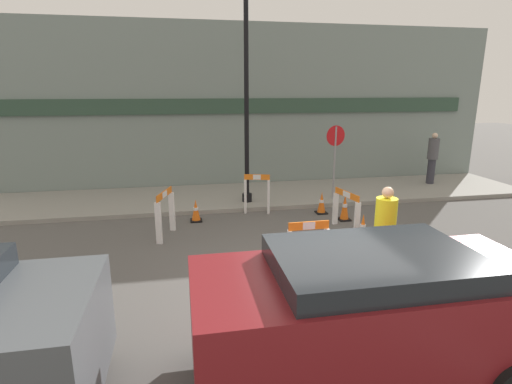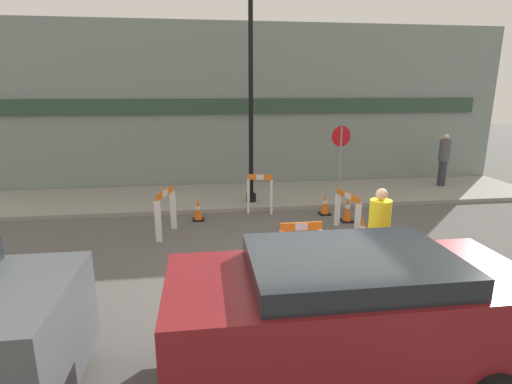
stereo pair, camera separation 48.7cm
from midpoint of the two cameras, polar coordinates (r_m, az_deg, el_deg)
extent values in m
plane|color=#565451|center=(7.25, 9.12, -13.29)|extent=(60.00, 60.00, 0.00)
cube|color=gray|center=(12.75, 1.40, -0.48)|extent=(18.00, 3.08, 0.12)
cube|color=gray|center=(13.93, 0.40, 12.00)|extent=(18.00, 0.12, 5.50)
cube|color=#2D4738|center=(13.82, 0.46, 12.19)|extent=(16.20, 0.10, 0.50)
cylinder|color=black|center=(11.82, 0.49, -0.77)|extent=(0.29, 0.29, 0.24)
cylinder|color=black|center=(11.40, 0.52, 13.66)|extent=(0.13, 0.13, 6.13)
cylinder|color=gray|center=(12.08, 13.01, 3.90)|extent=(0.06, 0.06, 2.18)
cylinder|color=red|center=(11.96, 13.24, 7.75)|extent=(0.60, 0.12, 0.60)
cube|color=white|center=(9.93, -10.37, -2.59)|extent=(0.14, 0.10, 0.96)
cube|color=white|center=(9.15, -12.34, -4.19)|extent=(0.14, 0.10, 0.96)
cube|color=orange|center=(9.39, -11.48, -0.14)|extent=(0.32, 0.91, 0.15)
cube|color=white|center=(9.39, -11.48, -0.14)|extent=(0.12, 0.28, 0.14)
cube|color=white|center=(7.12, 5.65, -9.34)|extent=(0.06, 0.13, 0.97)
cube|color=white|center=(7.31, 10.90, -8.89)|extent=(0.06, 0.13, 0.97)
cube|color=orange|center=(7.01, 8.48, -4.91)|extent=(0.74, 0.04, 0.15)
cube|color=white|center=(7.01, 8.48, -4.91)|extent=(0.22, 0.03, 0.13)
cube|color=white|center=(9.55, 15.75, -4.03)|extent=(0.14, 0.08, 0.82)
cube|color=white|center=(10.29, 12.89, -2.50)|extent=(0.14, 0.08, 0.82)
cube|color=orange|center=(9.78, 14.44, -0.52)|extent=(0.20, 0.98, 0.15)
cube|color=white|center=(9.78, 14.44, -0.52)|extent=(0.08, 0.30, 0.14)
cube|color=white|center=(10.97, 3.49, -0.73)|extent=(0.09, 0.14, 0.96)
cube|color=white|center=(11.04, 0.17, -0.62)|extent=(0.09, 0.14, 0.96)
cube|color=orange|center=(10.87, 1.85, 2.14)|extent=(0.68, 0.21, 0.15)
cube|color=white|center=(10.87, 1.85, 2.14)|extent=(0.21, 0.08, 0.13)
cube|color=black|center=(11.23, 11.00, -3.06)|extent=(0.30, 0.30, 0.04)
cone|color=orange|center=(11.14, 11.08, -1.56)|extent=(0.23, 0.22, 0.57)
cylinder|color=white|center=(11.14, 11.08, -1.42)|extent=(0.13, 0.13, 0.08)
cube|color=black|center=(10.62, -6.93, -3.93)|extent=(0.30, 0.30, 0.04)
cone|color=orange|center=(10.53, -6.98, -2.41)|extent=(0.23, 0.22, 0.55)
cylinder|color=white|center=(10.52, -6.98, -2.27)|extent=(0.13, 0.13, 0.08)
cube|color=black|center=(8.51, 11.44, -8.88)|extent=(0.30, 0.30, 0.04)
cone|color=orange|center=(8.41, 11.53, -7.22)|extent=(0.23, 0.23, 0.49)
cylinder|color=white|center=(8.41, 11.54, -7.06)|extent=(0.13, 0.13, 0.07)
cube|color=black|center=(9.31, 16.31, -7.12)|extent=(0.30, 0.30, 0.04)
cone|color=orange|center=(9.19, 16.46, -5.17)|extent=(0.23, 0.23, 0.63)
cylinder|color=white|center=(9.18, 16.47, -4.98)|extent=(0.13, 0.13, 0.09)
cube|color=black|center=(10.76, 14.12, -4.02)|extent=(0.30, 0.30, 0.04)
cone|color=orange|center=(10.66, 14.23, -2.22)|extent=(0.22, 0.22, 0.67)
cylinder|color=white|center=(10.65, 14.25, -2.05)|extent=(0.13, 0.13, 0.09)
cylinder|color=#33333D|center=(7.45, 18.62, -9.49)|extent=(0.37, 0.37, 0.85)
cylinder|color=yellow|center=(7.18, 19.12, -3.82)|extent=(0.51, 0.51, 0.70)
sphere|color=#DBAD89|center=(7.06, 19.42, -0.33)|extent=(0.28, 0.28, 0.20)
cylinder|color=#33333D|center=(15.21, 25.88, 2.43)|extent=(0.32, 0.32, 0.86)
cylinder|color=#4C4C51|center=(15.09, 26.21, 5.37)|extent=(0.45, 0.45, 0.72)
sphere|color=beige|center=(15.03, 26.40, 7.08)|extent=(0.24, 0.24, 0.19)
cylinder|color=black|center=(5.99, -27.03, -17.93)|extent=(0.60, 0.18, 0.60)
cube|color=maroon|center=(4.96, 15.85, -16.74)|extent=(4.09, 1.69, 1.06)
cube|color=#1E2328|center=(4.72, 16.30, -11.22)|extent=(2.25, 1.55, 0.49)
cylinder|color=black|center=(6.41, 23.28, -15.28)|extent=(0.60, 0.18, 0.60)
cylinder|color=black|center=(5.64, -0.78, -18.35)|extent=(0.60, 0.18, 0.60)
camera|label=1|loc=(0.24, -88.52, 0.38)|focal=28.00mm
camera|label=2|loc=(0.24, 91.48, -0.38)|focal=28.00mm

